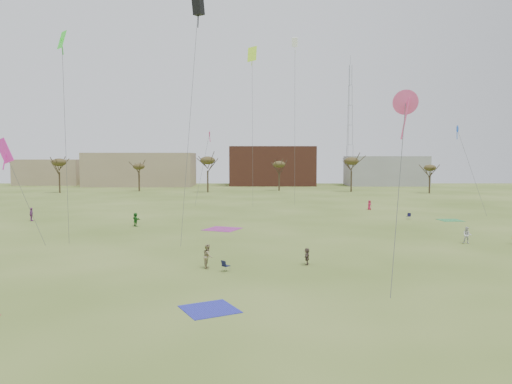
{
  "coord_description": "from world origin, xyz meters",
  "views": [
    {
      "loc": [
        0.02,
        -33.57,
        8.75
      ],
      "look_at": [
        0.0,
        12.0,
        5.5
      ],
      "focal_mm": 34.47,
      "sensor_mm": 36.0,
      "label": 1
    }
  ],
  "objects": [
    {
      "name": "camp_chair_right",
      "position": [
        21.49,
        35.12,
        0.26
      ],
      "size": [
        0.74,
        0.74,
        0.87
      ],
      "rotation": [
        0.0,
        0.0,
        5.56
      ],
      "color": "#151233",
      "rests_on": "ground"
    },
    {
      "name": "blanket_plum",
      "position": [
        -4.09,
        25.56,
        0.0
      ],
      "size": [
        5.09,
        5.09,
        0.03
      ],
      "primitive_type": "cube",
      "rotation": [
        0.0,
        0.0,
        2.74
      ],
      "color": "#952D84",
      "rests_on": "ground"
    },
    {
      "name": "building_tan_west",
      "position": [
        -65.0,
        122.0,
        4.0
      ],
      "size": [
        20.0,
        12.0,
        8.0
      ],
      "primitive_type": "cube",
      "color": "#937F60",
      "rests_on": "ground"
    },
    {
      "name": "flyer_far_a",
      "position": [
        -15.23,
        28.02,
        0.87
      ],
      "size": [
        1.46,
        1.54,
        1.73
      ],
      "primitive_type": "imported",
      "rotation": [
        0.0,
        0.0,
        2.31
      ],
      "color": "#226824",
      "rests_on": "ground"
    },
    {
      "name": "spectator_mid_e",
      "position": [
        21.38,
        15.64,
        0.85
      ],
      "size": [
        1.01,
        0.9,
        1.7
      ],
      "primitive_type": "imported",
      "rotation": [
        0.0,
        0.0,
        5.91
      ],
      "color": "silver",
      "rests_on": "ground"
    },
    {
      "name": "spectator_mid_d",
      "position": [
        -30.79,
        33.2,
        0.92
      ],
      "size": [
        0.55,
        1.12,
        1.85
      ],
      "primitive_type": "imported",
      "rotation": [
        0.0,
        0.0,
        1.66
      ],
      "color": "#8B3A8C",
      "rests_on": "ground"
    },
    {
      "name": "ground",
      "position": [
        0.0,
        0.0,
        0.0
      ],
      "size": [
        260.0,
        260.0,
        0.0
      ],
      "primitive_type": "plane",
      "color": "#435A1C",
      "rests_on": "ground"
    },
    {
      "name": "spectator_fore_c",
      "position": [
        4.15,
        5.83,
        0.69
      ],
      "size": [
        0.57,
        1.32,
        1.38
      ],
      "primitive_type": "imported",
      "rotation": [
        0.0,
        0.0,
        4.58
      ],
      "color": "#503F39",
      "rests_on": "ground"
    },
    {
      "name": "building_brick",
      "position": [
        5.0,
        120.0,
        6.0
      ],
      "size": [
        26.0,
        16.0,
        12.0
      ],
      "primitive_type": "cube",
      "color": "brown",
      "rests_on": "ground"
    },
    {
      "name": "spectator_fore_b",
      "position": [
        -3.79,
        4.67,
        0.94
      ],
      "size": [
        0.75,
        0.94,
        1.89
      ],
      "primitive_type": "imported",
      "rotation": [
        0.0,
        0.0,
        1.61
      ],
      "color": "#95875E",
      "rests_on": "ground"
    },
    {
      "name": "tree_line",
      "position": [
        -2.85,
        79.12,
        7.09
      ],
      "size": [
        117.44,
        49.32,
        8.91
      ],
      "color": "#3A2B1E",
      "rests_on": "ground"
    },
    {
      "name": "radio_tower",
      "position": [
        30.0,
        125.0,
        19.21
      ],
      "size": [
        1.51,
        1.72,
        41.0
      ],
      "color": "#9EA3A8",
      "rests_on": "ground"
    },
    {
      "name": "kites_aloft",
      "position": [
        2.84,
        24.58,
        20.76
      ],
      "size": [
        69.63,
        53.86,
        26.87
      ],
      "color": "red",
      "rests_on": "ground"
    },
    {
      "name": "flyer_far_b",
      "position": [
        18.86,
        47.63,
        0.8
      ],
      "size": [
        0.93,
        0.86,
        1.59
      ],
      "primitive_type": "imported",
      "rotation": [
        0.0,
        0.0,
        0.6
      ],
      "color": "#B31E46",
      "rests_on": "ground"
    },
    {
      "name": "blanket_blue",
      "position": [
        -2.66,
        -5.91,
        0.0
      ],
      "size": [
        3.91,
        3.91,
        0.03
      ],
      "primitive_type": "cube",
      "rotation": [
        0.0,
        0.0,
        0.48
      ],
      "color": "#262AA7",
      "rests_on": "ground"
    },
    {
      "name": "building_grey",
      "position": [
        40.0,
        118.0,
        4.5
      ],
      "size": [
        24.0,
        12.0,
        9.0
      ],
      "primitive_type": "cube",
      "color": "gray",
      "rests_on": "ground"
    },
    {
      "name": "blanket_olive",
      "position": [
        26.92,
        33.95,
        0.0
      ],
      "size": [
        3.18,
        3.18,
        0.03
      ],
      "primitive_type": "cube",
      "rotation": [
        0.0,
        0.0,
        1.64
      ],
      "color": "#328C48",
      "rests_on": "ground"
    },
    {
      "name": "building_tan",
      "position": [
        -35.0,
        115.0,
        5.0
      ],
      "size": [
        32.0,
        14.0,
        10.0
      ],
      "primitive_type": "cube",
      "color": "#937F60",
      "rests_on": "ground"
    },
    {
      "name": "camp_chair_center",
      "position": [
        -2.32,
        3.54,
        0.26
      ],
      "size": [
        0.74,
        0.74,
        0.87
      ],
      "rotation": [
        0.0,
        0.0,
        2.33
      ],
      "color": "#141637",
      "rests_on": "ground"
    }
  ]
}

